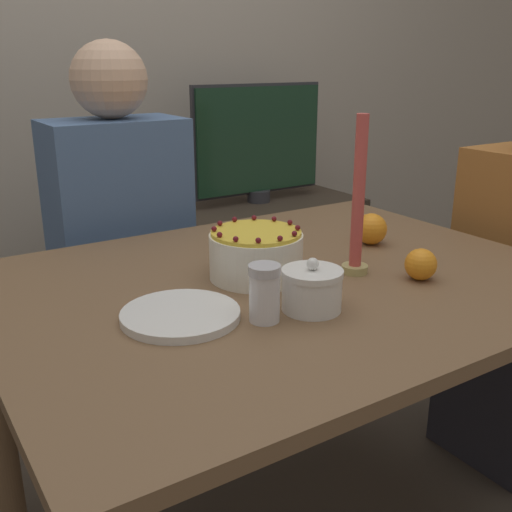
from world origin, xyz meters
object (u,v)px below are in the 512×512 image
object	(u,v)px
person_man_blue_shirt	(124,275)
tv_monitor	(258,142)
sugar_shaker	(264,293)
sugar_bowl	(312,289)
candle	(358,209)
cake	(256,254)

from	to	relation	value
person_man_blue_shirt	tv_monitor	distance (m)	0.95
sugar_shaker	person_man_blue_shirt	xyz separation A→B (m)	(0.04, 0.86, -0.24)
sugar_bowl	person_man_blue_shirt	bearing A→B (deg)	94.38
sugar_shaker	candle	world-z (taller)	candle
cake	sugar_shaker	distance (m)	0.23
person_man_blue_shirt	sugar_bowl	bearing A→B (deg)	94.38
cake	sugar_shaker	size ratio (longest dim) A/B	1.89
candle	person_man_blue_shirt	world-z (taller)	person_man_blue_shirt
sugar_shaker	person_man_blue_shirt	bearing A→B (deg)	87.38
sugar_bowl	person_man_blue_shirt	distance (m)	0.90
candle	tv_monitor	world-z (taller)	tv_monitor
cake	sugar_bowl	xyz separation A→B (m)	(-0.01, -0.21, -0.01)
sugar_shaker	tv_monitor	xyz separation A→B (m)	(0.82, 1.29, 0.07)
sugar_shaker	tv_monitor	size ratio (longest dim) A/B	0.18
sugar_bowl	sugar_shaker	world-z (taller)	sugar_shaker
cake	candle	world-z (taller)	candle
candle	person_man_blue_shirt	xyz separation A→B (m)	(-0.28, 0.75, -0.33)
cake	sugar_bowl	size ratio (longest dim) A/B	1.74
sugar_bowl	tv_monitor	size ratio (longest dim) A/B	0.19
cake	person_man_blue_shirt	world-z (taller)	person_man_blue_shirt
cake	person_man_blue_shirt	xyz separation A→B (m)	(-0.07, 0.65, -0.24)
sugar_shaker	candle	xyz separation A→B (m)	(0.32, 0.11, 0.09)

